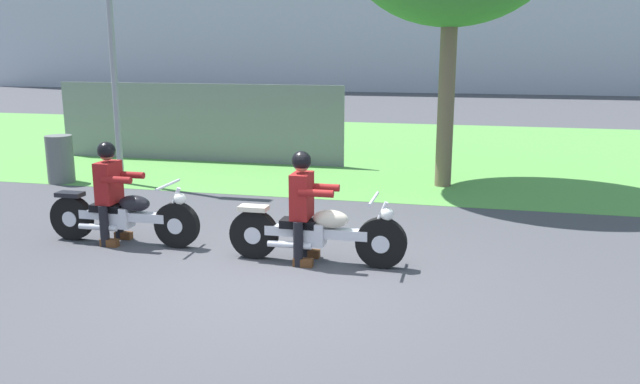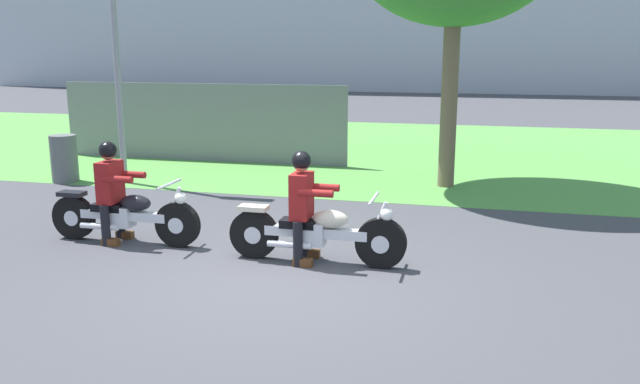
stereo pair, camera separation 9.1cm
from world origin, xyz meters
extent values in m
plane|color=#424247|center=(0.00, 0.00, 0.00)|extent=(120.00, 120.00, 0.00)
cube|color=#549342|center=(0.00, 9.97, 0.00)|extent=(60.00, 12.00, 0.01)
cylinder|color=black|center=(1.09, 0.66, 0.31)|extent=(0.62, 0.12, 0.62)
cylinder|color=silver|center=(1.09, 0.66, 0.31)|extent=(0.22, 0.14, 0.22)
cylinder|color=black|center=(-0.52, 0.65, 0.31)|extent=(0.62, 0.12, 0.62)
cylinder|color=silver|center=(-0.52, 0.65, 0.31)|extent=(0.22, 0.14, 0.22)
cube|color=silver|center=(0.29, 0.65, 0.39)|extent=(1.28, 0.15, 0.12)
cube|color=silver|center=(0.24, 0.65, 0.37)|extent=(0.32, 0.24, 0.28)
ellipsoid|color=beige|center=(0.47, 0.65, 0.57)|extent=(0.44, 0.24, 0.22)
cube|color=black|center=(0.07, 0.65, 0.49)|extent=(0.44, 0.24, 0.10)
cube|color=beige|center=(-0.52, 0.65, 0.65)|extent=(0.36, 0.20, 0.06)
cylinder|color=silver|center=(1.04, 0.66, 0.56)|extent=(0.25, 0.05, 0.53)
cylinder|color=silver|center=(0.99, 0.66, 0.85)|extent=(0.04, 0.66, 0.04)
sphere|color=white|center=(1.15, 0.66, 0.67)|extent=(0.16, 0.16, 0.16)
cylinder|color=silver|center=(-0.01, 0.51, 0.25)|extent=(0.55, 0.08, 0.08)
cylinder|color=black|center=(0.10, 0.83, 0.28)|extent=(0.12, 0.12, 0.56)
cube|color=#593319|center=(0.16, 0.83, 0.05)|extent=(0.24, 0.10, 0.10)
cylinder|color=black|center=(0.11, 0.47, 0.28)|extent=(0.12, 0.12, 0.56)
cube|color=#593319|center=(0.17, 0.47, 0.05)|extent=(0.24, 0.10, 0.10)
cube|color=maroon|center=(0.11, 0.65, 0.84)|extent=(0.22, 0.38, 0.56)
cylinder|color=maroon|center=(0.32, 0.82, 0.92)|extent=(0.42, 0.09, 0.09)
cylinder|color=maroon|center=(0.33, 0.48, 0.92)|extent=(0.42, 0.09, 0.09)
sphere|color=tan|center=(0.11, 0.65, 1.24)|extent=(0.20, 0.20, 0.20)
sphere|color=black|center=(0.11, 0.65, 1.27)|extent=(0.24, 0.24, 0.24)
cylinder|color=black|center=(-1.66, 0.83, 0.30)|extent=(0.61, 0.12, 0.61)
cylinder|color=silver|center=(-1.66, 0.83, 0.30)|extent=(0.21, 0.14, 0.21)
cylinder|color=black|center=(-3.22, 0.82, 0.30)|extent=(0.61, 0.12, 0.61)
cylinder|color=silver|center=(-3.22, 0.82, 0.30)|extent=(0.21, 0.14, 0.21)
cube|color=silver|center=(-2.44, 0.83, 0.38)|extent=(1.25, 0.15, 0.12)
cube|color=silver|center=(-2.49, 0.83, 0.36)|extent=(0.32, 0.24, 0.28)
ellipsoid|color=black|center=(-2.26, 0.83, 0.56)|extent=(0.44, 0.24, 0.22)
cube|color=black|center=(-2.66, 0.83, 0.48)|extent=(0.44, 0.24, 0.10)
cube|color=black|center=(-3.22, 0.82, 0.64)|extent=(0.36, 0.20, 0.06)
cylinder|color=silver|center=(-1.71, 0.83, 0.55)|extent=(0.25, 0.05, 0.53)
cylinder|color=silver|center=(-1.76, 0.83, 0.84)|extent=(0.04, 0.66, 0.04)
sphere|color=white|center=(-1.60, 0.83, 0.66)|extent=(0.16, 0.16, 0.16)
cylinder|color=silver|center=(-2.74, 0.69, 0.24)|extent=(0.55, 0.08, 0.08)
cylinder|color=black|center=(-2.62, 1.01, 0.28)|extent=(0.12, 0.12, 0.55)
cube|color=#593319|center=(-2.56, 1.01, 0.05)|extent=(0.24, 0.10, 0.10)
cylinder|color=black|center=(-2.62, 0.65, 0.28)|extent=(0.12, 0.12, 0.55)
cube|color=#593319|center=(-2.56, 0.65, 0.05)|extent=(0.24, 0.10, 0.10)
cube|color=maroon|center=(-2.62, 0.83, 0.83)|extent=(0.22, 0.38, 0.56)
cylinder|color=maroon|center=(-2.40, 1.00, 0.91)|extent=(0.42, 0.09, 0.09)
cylinder|color=maroon|center=(-2.40, 0.66, 0.91)|extent=(0.42, 0.09, 0.09)
sphere|color=#996B4C|center=(-2.62, 0.83, 1.23)|extent=(0.20, 0.20, 0.20)
sphere|color=black|center=(-2.62, 0.83, 1.26)|extent=(0.24, 0.24, 0.24)
cylinder|color=brown|center=(1.56, 5.64, 1.58)|extent=(0.31, 0.31, 3.16)
cylinder|color=gray|center=(-4.60, 4.43, 2.61)|extent=(0.12, 0.12, 5.23)
cylinder|color=#595E5B|center=(-5.77, 4.20, 0.47)|extent=(0.51, 0.51, 0.93)
cube|color=slate|center=(-4.19, 7.17, 0.90)|extent=(7.00, 0.06, 1.80)
camera|label=1|loc=(2.10, -6.67, 2.58)|focal=36.03mm
camera|label=2|loc=(2.19, -6.65, 2.58)|focal=36.03mm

